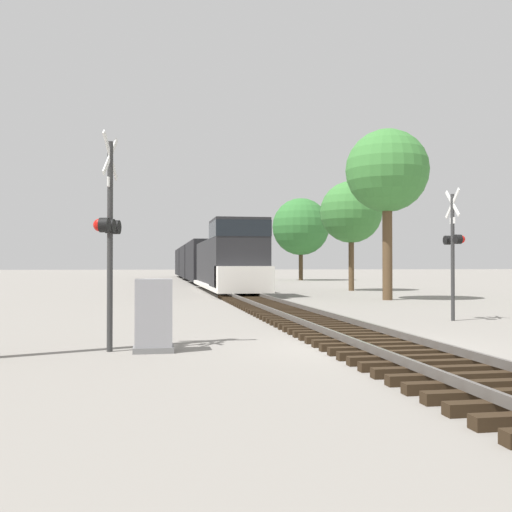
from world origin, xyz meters
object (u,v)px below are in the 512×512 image
relay_cabinet (154,316)px  crossing_signal_far (453,245)px  tree_far_right (387,172)px  tree_mid_background (351,212)px  tree_deep_background (301,227)px  crossing_signal_near (109,230)px  freight_train (200,262)px

relay_cabinet → crossing_signal_far: bearing=29.2°
tree_far_right → tree_mid_background: bearing=80.9°
crossing_signal_far → tree_far_right: 11.93m
relay_cabinet → tree_deep_background: tree_deep_background is taller
crossing_signal_near → tree_mid_background: size_ratio=0.60×
tree_far_right → tree_deep_background: 37.82m
freight_train → tree_far_right: tree_far_right is taller
crossing_signal_far → relay_cabinet: 11.01m
crossing_signal_far → tree_far_right: (2.24, 10.98, 4.09)m
crossing_signal_near → tree_mid_background: tree_mid_background is taller
crossing_signal_near → relay_cabinet: 2.02m
crossing_signal_far → tree_mid_background: size_ratio=0.56×
freight_train → crossing_signal_far: size_ratio=14.76×
tree_mid_background → tree_deep_background: tree_deep_background is taller
tree_mid_background → tree_deep_background: (3.18, 26.93, 0.72)m
tree_far_right → tree_deep_background: bearing=82.6°
crossing_signal_near → tree_far_right: size_ratio=0.52×
crossing_signal_near → tree_far_right: (12.65, 16.07, 4.00)m
crossing_signal_far → freight_train: bearing=6.7°
crossing_signal_far → tree_mid_background: (3.93, 21.55, 2.96)m
relay_cabinet → tree_deep_background: size_ratio=0.16×
crossing_signal_near → tree_deep_background: bearing=176.1°
freight_train → tree_far_right: 33.62m
freight_train → crossing_signal_far: 43.81m
crossing_signal_far → tree_far_right: size_ratio=0.49×
tree_mid_background → crossing_signal_far: bearing=-100.3°
tree_mid_background → tree_deep_background: size_ratio=0.81×
relay_cabinet → tree_far_right: size_ratio=0.17×
crossing_signal_near → relay_cabinet: (0.92, -0.21, -1.78)m
tree_far_right → tree_deep_background: (4.87, 37.50, -0.41)m
relay_cabinet → tree_mid_background: size_ratio=0.20×
freight_train → relay_cabinet: (-4.71, -48.86, -1.28)m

